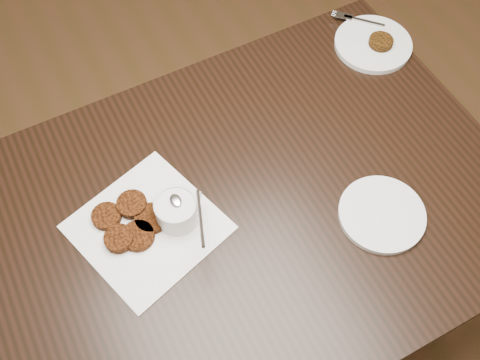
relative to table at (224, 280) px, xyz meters
name	(u,v)px	position (x,y,z in m)	size (l,w,h in m)	color
floor	(250,318)	(0.07, -0.03, -0.38)	(4.00, 4.00, 0.00)	#52321C
table	(224,280)	(0.00, 0.00, 0.00)	(1.32, 0.85, 0.75)	black
napkin	(148,227)	(-0.15, 0.05, 0.38)	(0.27, 0.27, 0.00)	white
sauce_ramekin	(175,203)	(-0.08, 0.04, 0.44)	(0.12, 0.12, 0.13)	silver
patty_cluster	(132,226)	(-0.18, 0.06, 0.39)	(0.22, 0.22, 0.02)	#6A2C0D
plate_with_patty	(374,42)	(0.58, 0.26, 0.39)	(0.20, 0.20, 0.03)	silver
plate_empty	(382,214)	(0.31, -0.16, 0.38)	(0.19, 0.19, 0.01)	silver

